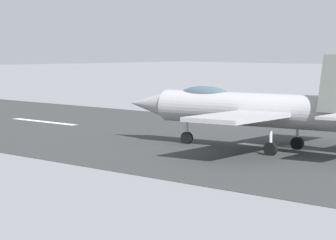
# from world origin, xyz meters

# --- Properties ---
(ground_plane) EXTENTS (400.00, 400.00, 0.00)m
(ground_plane) POSITION_xyz_m (0.00, 0.00, 0.00)
(ground_plane) COLOR slate
(runway_strip) EXTENTS (240.00, 26.00, 0.02)m
(runway_strip) POSITION_xyz_m (-0.02, 0.00, 0.01)
(runway_strip) COLOR #323434
(runway_strip) RESTS_ON ground
(fighter_jet) EXTENTS (18.02, 13.89, 5.65)m
(fighter_jet) POSITION_xyz_m (1.16, 1.77, 2.45)
(fighter_jet) COLOR #9E9CA1
(fighter_jet) RESTS_ON ground
(marker_cone_mid) EXTENTS (0.44, 0.44, 0.55)m
(marker_cone_mid) POSITION_xyz_m (6.65, -12.14, 0.28)
(marker_cone_mid) COLOR orange
(marker_cone_mid) RESTS_ON ground
(marker_cone_far) EXTENTS (0.44, 0.44, 0.55)m
(marker_cone_far) POSITION_xyz_m (23.19, -12.14, 0.28)
(marker_cone_far) COLOR orange
(marker_cone_far) RESTS_ON ground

